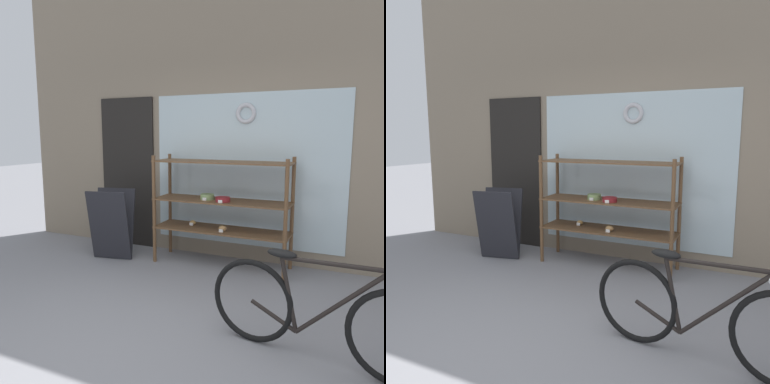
# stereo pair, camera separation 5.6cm
# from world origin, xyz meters

# --- Properties ---
(ground_plane) EXTENTS (30.00, 30.00, 0.00)m
(ground_plane) POSITION_xyz_m (0.00, 0.00, 0.00)
(ground_plane) COLOR gray
(storefront_facade) EXTENTS (6.39, 0.13, 3.63)m
(storefront_facade) POSITION_xyz_m (-0.03, 2.49, 1.77)
(storefront_facade) COLOR gray
(storefront_facade) RESTS_ON ground_plane
(display_case) EXTENTS (1.66, 0.48, 1.34)m
(display_case) POSITION_xyz_m (0.00, 2.12, 0.80)
(display_case) COLOR brown
(display_case) RESTS_ON ground_plane
(bicycle) EXTENTS (1.65, 0.46, 0.79)m
(bicycle) POSITION_xyz_m (1.29, 0.52, 0.35)
(bicycle) COLOR black
(bicycle) RESTS_ON ground_plane
(sandwich_board) EXTENTS (0.58, 0.48, 0.90)m
(sandwich_board) POSITION_xyz_m (-1.35, 1.78, 0.45)
(sandwich_board) COLOR #232328
(sandwich_board) RESTS_ON ground_plane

